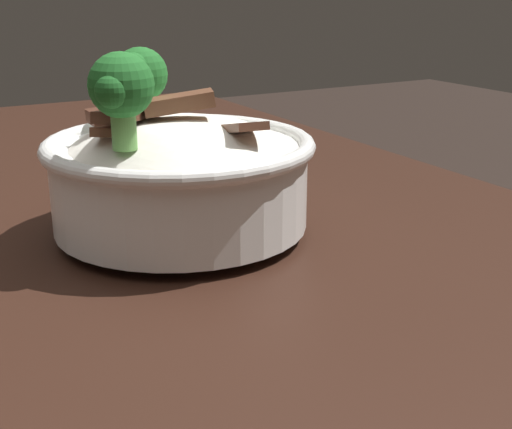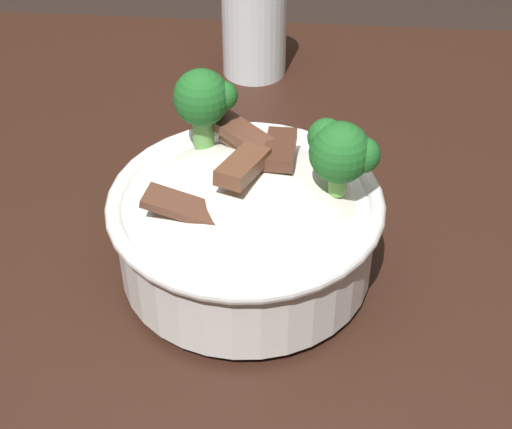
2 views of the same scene
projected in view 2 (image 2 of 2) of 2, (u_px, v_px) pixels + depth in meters
The scene contains 3 objects.
dining_table at pixel (231, 308), 0.72m from camera, with size 1.36×0.76×0.79m.
rice_bowl at pixel (247, 218), 0.57m from camera, with size 0.20×0.20×0.14m.
drinking_glass at pixel (256, 32), 0.82m from camera, with size 0.07×0.07×0.11m.
Camera 2 is at (0.07, -0.50, 1.21)m, focal length 53.56 mm.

